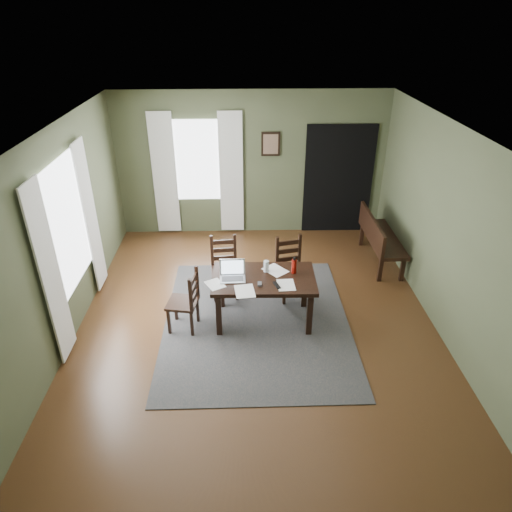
{
  "coord_description": "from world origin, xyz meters",
  "views": [
    {
      "loc": [
        -0.18,
        -5.26,
        3.97
      ],
      "look_at": [
        0.0,
        0.3,
        0.9
      ],
      "focal_mm": 32.0,
      "sensor_mm": 36.0,
      "label": 1
    }
  ],
  "objects_px": {
    "chair_back_right": "(291,269)",
    "water_bottle": "(294,266)",
    "chair_end": "(186,301)",
    "chair_back_left": "(224,268)",
    "bench": "(379,236)",
    "dining_table": "(264,283)",
    "laptop": "(232,273)"
  },
  "relations": [
    {
      "from": "dining_table",
      "to": "bench",
      "type": "distance_m",
      "value": 2.62
    },
    {
      "from": "chair_end",
      "to": "chair_back_left",
      "type": "distance_m",
      "value": 1.0
    },
    {
      "from": "laptop",
      "to": "water_bottle",
      "type": "bearing_deg",
      "value": 4.79
    },
    {
      "from": "chair_back_right",
      "to": "bench",
      "type": "distance_m",
      "value": 1.9
    },
    {
      "from": "chair_back_left",
      "to": "dining_table",
      "type": "bearing_deg",
      "value": -56.34
    },
    {
      "from": "laptop",
      "to": "dining_table",
      "type": "bearing_deg",
      "value": -2.87
    },
    {
      "from": "chair_back_right",
      "to": "chair_end",
      "type": "bearing_deg",
      "value": -165.78
    },
    {
      "from": "chair_back_left",
      "to": "bench",
      "type": "xyz_separation_m",
      "value": [
        2.61,
        0.93,
        0.04
      ]
    },
    {
      "from": "chair_back_right",
      "to": "water_bottle",
      "type": "distance_m",
      "value": 0.63
    },
    {
      "from": "laptop",
      "to": "water_bottle",
      "type": "distance_m",
      "value": 0.85
    },
    {
      "from": "chair_end",
      "to": "laptop",
      "type": "height_order",
      "value": "laptop"
    },
    {
      "from": "chair_back_left",
      "to": "water_bottle",
      "type": "height_order",
      "value": "water_bottle"
    },
    {
      "from": "bench",
      "to": "water_bottle",
      "type": "height_order",
      "value": "water_bottle"
    },
    {
      "from": "water_bottle",
      "to": "chair_back_right",
      "type": "bearing_deg",
      "value": 87.94
    },
    {
      "from": "dining_table",
      "to": "laptop",
      "type": "bearing_deg",
      "value": 179.85
    },
    {
      "from": "dining_table",
      "to": "chair_back_left",
      "type": "distance_m",
      "value": 0.92
    },
    {
      "from": "dining_table",
      "to": "chair_back_right",
      "type": "bearing_deg",
      "value": 56.3
    },
    {
      "from": "chair_back_right",
      "to": "bench",
      "type": "relative_size",
      "value": 0.64
    },
    {
      "from": "bench",
      "to": "chair_back_right",
      "type": "bearing_deg",
      "value": 122.07
    },
    {
      "from": "chair_back_right",
      "to": "dining_table",
      "type": "bearing_deg",
      "value": -138.28
    },
    {
      "from": "dining_table",
      "to": "chair_end",
      "type": "distance_m",
      "value": 1.09
    },
    {
      "from": "dining_table",
      "to": "water_bottle",
      "type": "relative_size",
      "value": 5.91
    },
    {
      "from": "chair_end",
      "to": "chair_back_left",
      "type": "xyz_separation_m",
      "value": [
        0.5,
        0.86,
        0.02
      ]
    },
    {
      "from": "chair_back_left",
      "to": "chair_back_right",
      "type": "height_order",
      "value": "chair_back_right"
    },
    {
      "from": "chair_end",
      "to": "water_bottle",
      "type": "relative_size",
      "value": 3.75
    },
    {
      "from": "chair_back_right",
      "to": "water_bottle",
      "type": "xyz_separation_m",
      "value": [
        -0.02,
        -0.52,
        0.36
      ]
    },
    {
      "from": "chair_end",
      "to": "water_bottle",
      "type": "height_order",
      "value": "water_bottle"
    },
    {
      "from": "chair_back_right",
      "to": "water_bottle",
      "type": "relative_size",
      "value": 3.95
    },
    {
      "from": "dining_table",
      "to": "chair_back_right",
      "type": "height_order",
      "value": "chair_back_right"
    },
    {
      "from": "chair_back_right",
      "to": "laptop",
      "type": "height_order",
      "value": "chair_back_right"
    },
    {
      "from": "bench",
      "to": "water_bottle",
      "type": "bearing_deg",
      "value": 133.26
    },
    {
      "from": "chair_end",
      "to": "chair_back_right",
      "type": "bearing_deg",
      "value": 127.13
    }
  ]
}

